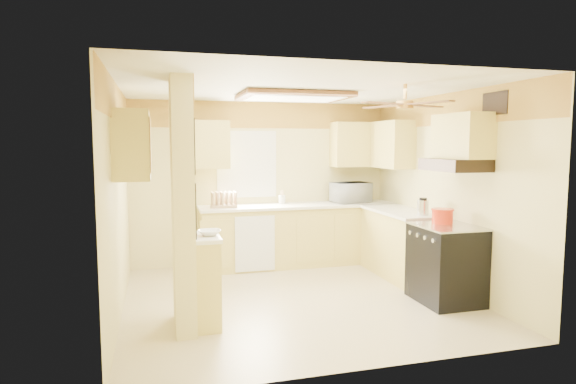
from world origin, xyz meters
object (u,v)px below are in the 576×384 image
object	(u,v)px
dutch_oven	(442,216)
kettle	(423,207)
stove	(446,263)
microwave	(351,192)
bowl	(209,233)

from	to	relation	value
dutch_oven	kettle	world-z (taller)	kettle
stove	dutch_oven	distance (m)	0.56
kettle	stove	bearing A→B (deg)	-95.84
microwave	bowl	world-z (taller)	microwave
stove	dutch_oven	world-z (taller)	dutch_oven
bowl	kettle	size ratio (longest dim) A/B	1.01
microwave	dutch_oven	bearing A→B (deg)	90.00
stove	bowl	bearing A→B (deg)	-179.57
microwave	bowl	xyz separation A→B (m)	(-2.45, -2.18, -0.13)
dutch_oven	stove	bearing A→B (deg)	-101.06
stove	kettle	xyz separation A→B (m)	(0.07, 0.65, 0.58)
microwave	dutch_oven	distance (m)	2.05
bowl	dutch_oven	xyz separation A→B (m)	(2.79, 0.17, 0.04)
kettle	bowl	bearing A→B (deg)	-166.65
stove	microwave	size ratio (longest dim) A/B	1.60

